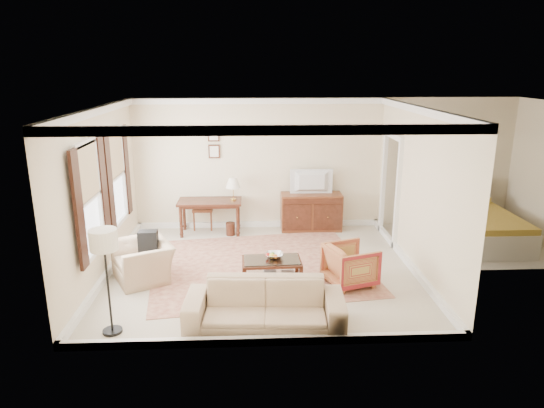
{
  "coord_description": "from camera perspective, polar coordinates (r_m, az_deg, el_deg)",
  "views": [
    {
      "loc": [
        -0.19,
        -8.11,
        3.55
      ],
      "look_at": [
        0.2,
        0.3,
        1.15
      ],
      "focal_mm": 32.0,
      "sensor_mm": 36.0,
      "label": 1
    }
  ],
  "objects": [
    {
      "name": "book_a",
      "position": [
        8.38,
        -1.02,
        -7.92
      ],
      "size": [
        0.28,
        0.05,
        0.38
      ],
      "primitive_type": "imported",
      "rotation": [
        0.0,
        0.0,
        -0.04
      ],
      "color": "brown",
      "rests_on": "coffee_table"
    },
    {
      "name": "window_rear",
      "position": [
        9.57,
        -17.83,
        3.07
      ],
      "size": [
        0.12,
        1.56,
        1.8
      ],
      "primitive_type": null,
      "color": "#CCB284",
      "rests_on": "room_shell"
    },
    {
      "name": "annex_bedroom",
      "position": [
        10.86,
        23.04,
        -2.6
      ],
      "size": [
        3.0,
        2.7,
        2.9
      ],
      "color": "beige",
      "rests_on": "ground"
    },
    {
      "name": "club_armchair",
      "position": [
        8.61,
        -14.96,
        -5.82
      ],
      "size": [
        1.04,
        1.2,
        0.88
      ],
      "primitive_type": "imported",
      "rotation": [
        0.0,
        0.0,
        -1.1
      ],
      "color": "tan",
      "rests_on": "room_shell"
    },
    {
      "name": "desk_lamp",
      "position": [
        10.49,
        -4.59,
        1.78
      ],
      "size": [
        0.32,
        0.32,
        0.5
      ],
      "primitive_type": null,
      "color": "silver",
      "rests_on": "writing_desk"
    },
    {
      "name": "doorway",
      "position": [
        10.34,
        13.72,
        1.59
      ],
      "size": [
        0.1,
        1.12,
        2.25
      ],
      "primitive_type": null,
      "color": "white",
      "rests_on": "room_shell"
    },
    {
      "name": "coffee_table",
      "position": [
        8.24,
        -0.04,
        -7.17
      ],
      "size": [
        1.01,
        0.61,
        0.42
      ],
      "rotation": [
        0.0,
        0.0,
        0.04
      ],
      "color": "#502517",
      "rests_on": "room_shell"
    },
    {
      "name": "book_b",
      "position": [
        8.29,
        1.24,
        -8.21
      ],
      "size": [
        0.28,
        0.06,
        0.38
      ],
      "primitive_type": "imported",
      "rotation": [
        0.0,
        0.0,
        0.12
      ],
      "color": "brown",
      "rests_on": "coffee_table"
    },
    {
      "name": "desk_chair",
      "position": [
        11.0,
        -8.13,
        -0.23
      ],
      "size": [
        0.53,
        0.53,
        1.05
      ],
      "primitive_type": null,
      "rotation": [
        0.0,
        0.0,
        -0.2
      ],
      "color": "brown",
      "rests_on": "room_shell"
    },
    {
      "name": "floor_lamp",
      "position": [
        6.76,
        -19.14,
        -4.87
      ],
      "size": [
        0.37,
        0.37,
        1.5
      ],
      "color": "black",
      "rests_on": "room_shell"
    },
    {
      "name": "fruit_bowl",
      "position": [
        8.26,
        0.3,
        -5.97
      ],
      "size": [
        0.42,
        0.42,
        0.1
      ],
      "primitive_type": "imported",
      "color": "silver",
      "rests_on": "coffee_table"
    },
    {
      "name": "striped_armchair",
      "position": [
        8.25,
        9.22,
        -6.88
      ],
      "size": [
        0.9,
        0.93,
        0.76
      ],
      "primitive_type": "imported",
      "rotation": [
        0.0,
        0.0,
        1.9
      ],
      "color": "maroon",
      "rests_on": "room_shell"
    },
    {
      "name": "framed_prints",
      "position": [
        10.73,
        -6.85,
        7.16
      ],
      "size": [
        0.25,
        0.04,
        0.68
      ],
      "primitive_type": null,
      "color": "#502517",
      "rests_on": "room_shell"
    },
    {
      "name": "room_shell",
      "position": [
        8.19,
        -1.32,
        8.33
      ],
      "size": [
        5.51,
        5.01,
        2.91
      ],
      "color": "beige",
      "rests_on": "ground"
    },
    {
      "name": "writing_desk",
      "position": [
        10.61,
        -7.32,
        -0.15
      ],
      "size": [
        1.37,
        0.68,
        0.75
      ],
      "color": "#502517",
      "rests_on": "room_shell"
    },
    {
      "name": "backpack",
      "position": [
        8.61,
        -14.37,
        -4.04
      ],
      "size": [
        0.36,
        0.39,
        0.4
      ],
      "primitive_type": "cube",
      "rotation": [
        0.0,
        0.0,
        -0.99
      ],
      "color": "black",
      "rests_on": "club_armchair"
    },
    {
      "name": "sideboard",
      "position": [
        10.87,
        4.62,
        -0.91
      ],
      "size": [
        1.35,
        0.52,
        0.83
      ],
      "primitive_type": "cube",
      "color": "brown",
      "rests_on": "room_shell"
    },
    {
      "name": "tv",
      "position": [
        10.64,
        4.73,
        3.5
      ],
      "size": [
        0.89,
        0.51,
        0.12
      ],
      "primitive_type": "imported",
      "rotation": [
        0.0,
        0.0,
        3.14
      ],
      "color": "black",
      "rests_on": "sideboard"
    },
    {
      "name": "window_front",
      "position": [
        8.08,
        -20.67,
        0.53
      ],
      "size": [
        0.12,
        1.56,
        1.8
      ],
      "primitive_type": null,
      "color": "#CCB284",
      "rests_on": "room_shell"
    },
    {
      "name": "rug",
      "position": [
        8.99,
        -1.49,
        -7.31
      ],
      "size": [
        4.27,
        3.8,
        0.01
      ],
      "primitive_type": "cube",
      "rotation": [
        0.0,
        0.0,
        0.14
      ],
      "color": "maroon",
      "rests_on": "room_shell"
    },
    {
      "name": "sofa",
      "position": [
        6.88,
        -0.86,
        -11.03
      ],
      "size": [
        2.25,
        0.78,
        0.87
      ],
      "primitive_type": "imported",
      "rotation": [
        0.0,
        0.0,
        -0.06
      ],
      "color": "tan",
      "rests_on": "room_shell"
    }
  ]
}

